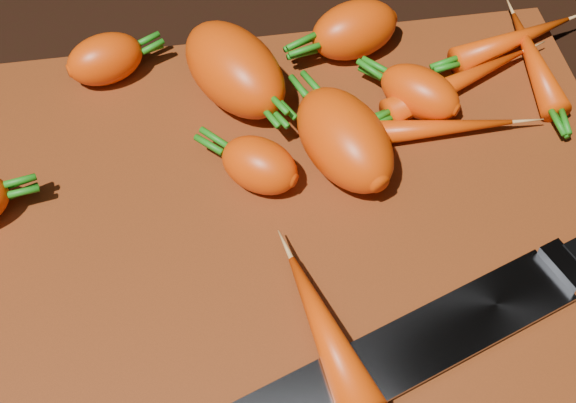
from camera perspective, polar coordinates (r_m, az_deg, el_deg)
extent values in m
cube|color=black|center=(0.57, 0.16, -2.92)|extent=(2.00, 2.00, 0.01)
cube|color=#883712|center=(0.56, 0.16, -2.29)|extent=(0.50, 0.40, 0.01)
ellipsoid|color=#F1470A|center=(0.57, -2.04, 2.59)|extent=(0.07, 0.07, 0.04)
ellipsoid|color=#F1470A|center=(0.62, -3.82, 9.36)|extent=(0.10, 0.12, 0.06)
ellipsoid|color=#F1470A|center=(0.57, 4.03, 4.43)|extent=(0.09, 0.11, 0.06)
ellipsoid|color=#F1470A|center=(0.66, 4.74, 12.08)|extent=(0.08, 0.07, 0.05)
ellipsoid|color=#F1470A|center=(0.66, -12.88, 9.84)|extent=(0.07, 0.06, 0.04)
ellipsoid|color=#F1470A|center=(0.62, 9.35, 7.66)|extent=(0.07, 0.07, 0.04)
ellipsoid|color=#F1470A|center=(0.68, 17.09, 9.56)|extent=(0.03, 0.11, 0.02)
ellipsoid|color=#F1470A|center=(0.61, 9.72, 5.10)|extent=(0.13, 0.03, 0.02)
ellipsoid|color=#F1470A|center=(0.50, 2.70, -9.20)|extent=(0.05, 0.12, 0.03)
ellipsoid|color=#F1470A|center=(0.65, 11.93, 8.31)|extent=(0.13, 0.07, 0.02)
ellipsoid|color=#F1470A|center=(0.69, 15.73, 10.99)|extent=(0.11, 0.06, 0.02)
cube|color=gray|center=(0.50, 8.97, -10.24)|extent=(0.03, 0.04, 0.02)
cube|color=black|center=(0.53, 15.54, -6.60)|extent=(0.13, 0.07, 0.02)
cylinder|color=#B2B2B7|center=(0.52, 14.04, -7.03)|extent=(0.01, 0.01, 0.00)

